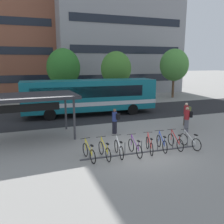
{
  "coord_description": "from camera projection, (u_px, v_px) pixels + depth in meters",
  "views": [
    {
      "loc": [
        -5.75,
        -11.12,
        4.8
      ],
      "look_at": [
        -0.03,
        4.37,
        1.34
      ],
      "focal_mm": 38.44,
      "sensor_mm": 36.0,
      "label": 1
    }
  ],
  "objects": [
    {
      "name": "bus_lane_asphalt",
      "position": [
        91.0,
        114.0,
        22.31
      ],
      "size": [
        80.0,
        7.2,
        0.01
      ],
      "primitive_type": "cube",
      "color": "#232326",
      "rests_on": "ground"
    },
    {
      "name": "bike_rack",
      "position": [
        141.0,
        151.0,
        12.86
      ],
      "size": [
        6.68,
        0.36,
        0.7
      ],
      "rotation": [
        0.0,
        0.0,
        -0.04
      ],
      "color": "#47474C",
      "rests_on": "ground"
    },
    {
      "name": "parked_bicycle_white_2",
      "position": [
        119.0,
        149.0,
        12.42
      ],
      "size": [
        0.52,
        1.72,
        0.99
      ],
      "rotation": [
        0.0,
        0.0,
        1.46
      ],
      "color": "black",
      "rests_on": "ground"
    },
    {
      "name": "ground",
      "position": [
        140.0,
        151.0,
        13.14
      ],
      "size": [
        200.0,
        200.0,
        0.0
      ],
      "primitive_type": "plane",
      "color": "gray"
    },
    {
      "name": "street_tree_3",
      "position": [
        116.0,
        69.0,
        27.99
      ],
      "size": [
        3.55,
        3.55,
        6.03
      ],
      "color": "brown",
      "rests_on": "ground"
    },
    {
      "name": "city_bus",
      "position": [
        91.0,
        96.0,
        21.93
      ],
      "size": [
        12.13,
        3.17,
        3.2
      ],
      "rotation": [
        0.0,
        0.0,
        -0.05
      ],
      "color": "#0F6070",
      "rests_on": "ground"
    },
    {
      "name": "street_tree_0",
      "position": [
        63.0,
        68.0,
        28.39
      ],
      "size": [
        3.95,
        3.95,
        6.39
      ],
      "color": "brown",
      "rests_on": "ground"
    },
    {
      "name": "building_right_wing",
      "position": [
        112.0,
        16.0,
        39.97
      ],
      "size": [
        19.46,
        13.74,
        24.47
      ],
      "color": "gray",
      "rests_on": "ground"
    },
    {
      "name": "parked_bicycle_red_4",
      "position": [
        149.0,
        145.0,
        12.93
      ],
      "size": [
        0.66,
        1.66,
        0.99
      ],
      "rotation": [
        0.0,
        0.0,
        1.28
      ],
      "color": "black",
      "rests_on": "ground"
    },
    {
      "name": "commuter_black_pack_0",
      "position": [
        115.0,
        119.0,
        16.17
      ],
      "size": [
        0.58,
        0.59,
        1.73
      ],
      "rotation": [
        0.0,
        0.0,
        2.34
      ],
      "color": "black",
      "rests_on": "ground"
    },
    {
      "name": "parked_bicycle_yellow_1",
      "position": [
        105.0,
        151.0,
        12.17
      ],
      "size": [
        0.52,
        1.72,
        0.99
      ],
      "rotation": [
        0.0,
        0.0,
        1.61
      ],
      "color": "black",
      "rests_on": "ground"
    },
    {
      "name": "parked_bicycle_blue_5",
      "position": [
        162.0,
        143.0,
        13.27
      ],
      "size": [
        0.57,
        1.69,
        0.99
      ],
      "rotation": [
        0.0,
        0.0,
        1.35
      ],
      "color": "black",
      "rests_on": "ground"
    },
    {
      "name": "commuter_black_pack_2",
      "position": [
        187.0,
        118.0,
        16.5
      ],
      "size": [
        0.6,
        0.5,
        1.78
      ],
      "rotation": [
        0.0,
        0.0,
        2.72
      ],
      "color": "#565660",
      "rests_on": "ground"
    },
    {
      "name": "commuter_olive_pack_1",
      "position": [
        186.0,
        112.0,
        18.24
      ],
      "size": [
        0.6,
        0.48,
        1.78
      ],
      "rotation": [
        0.0,
        0.0,
        2.77
      ],
      "color": "#47382D",
      "rests_on": "ground"
    },
    {
      "name": "parked_bicycle_white_7",
      "position": [
        190.0,
        141.0,
        13.59
      ],
      "size": [
        0.52,
        1.72,
        0.99
      ],
      "rotation": [
        0.0,
        0.0,
        1.67
      ],
      "color": "black",
      "rests_on": "ground"
    },
    {
      "name": "parked_bicycle_yellow_0",
      "position": [
        89.0,
        153.0,
        11.92
      ],
      "size": [
        0.52,
        1.72,
        0.99
      ],
      "rotation": [
        0.0,
        0.0,
        1.69
      ],
      "color": "black",
      "rests_on": "ground"
    },
    {
      "name": "transit_shelter",
      "position": [
        28.0,
        98.0,
        14.81
      ],
      "size": [
        6.01,
        3.6,
        2.8
      ],
      "rotation": [
        0.0,
        0.0,
        0.04
      ],
      "color": "#38383D",
      "rests_on": "ground"
    },
    {
      "name": "building_centre_block",
      "position": [
        57.0,
        43.0,
        52.04
      ],
      "size": [
        16.15,
        10.11,
        17.76
      ],
      "color": "brown",
      "rests_on": "ground"
    },
    {
      "name": "street_tree_2",
      "position": [
        174.0,
        65.0,
        32.2
      ],
      "size": [
        3.82,
        3.82,
        6.54
      ],
      "color": "brown",
      "rests_on": "ground"
    },
    {
      "name": "parked_bicycle_purple_3",
      "position": [
        135.0,
        148.0,
        12.58
      ],
      "size": [
        0.52,
        1.72,
        0.99
      ],
      "rotation": [
        0.0,
        0.0,
        1.56
      ],
      "color": "black",
      "rests_on": "ground"
    },
    {
      "name": "parked_bicycle_red_6",
      "position": [
        175.0,
        142.0,
        13.51
      ],
      "size": [
        0.52,
        1.72,
        0.99
      ],
      "rotation": [
        0.0,
        0.0,
        1.48
      ],
      "color": "black",
      "rests_on": "ground"
    }
  ]
}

